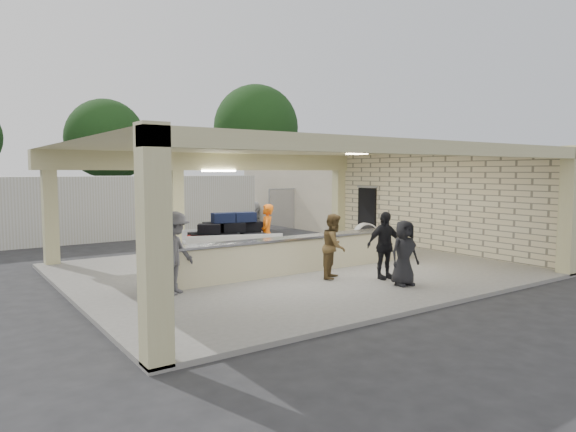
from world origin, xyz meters
TOP-DOWN VIEW (x-y plane):
  - ground at (0.00, 0.00)m, footprint 120.00×120.00m
  - pavilion at (0.21, 0.66)m, footprint 12.01×10.00m
  - baggage_counter at (0.00, -0.50)m, footprint 8.20×0.58m
  - luggage_cart at (-1.37, 1.27)m, footprint 3.09×2.47m
  - drum_fan at (4.07, 1.29)m, footprint 0.91×0.50m
  - baggage_handler at (-0.20, 1.04)m, footprint 0.68×0.74m
  - passenger_a at (0.11, -1.73)m, footprint 0.86×0.78m
  - passenger_b at (1.12, -2.52)m, footprint 1.06×0.53m
  - passenger_c at (-3.95, -1.00)m, footprint 1.25×0.98m
  - passenger_d at (0.96, -3.35)m, footprint 0.81×0.40m
  - car_white_a at (8.48, 13.63)m, footprint 5.37×2.65m
  - car_white_b at (12.53, 13.94)m, footprint 5.25×2.52m
  - car_dark at (7.60, 14.46)m, footprint 4.14×3.06m
  - container_white at (-1.71, 10.52)m, footprint 12.32×2.74m
  - fence at (11.00, 9.00)m, footprint 12.06×0.06m
  - tree_mid at (2.32, 26.16)m, footprint 6.00×5.60m
  - tree_right at (14.32, 25.16)m, footprint 7.20×7.00m
  - adjacent_building at (9.50, 10.00)m, footprint 6.00×8.00m

SIDE VIEW (x-z plane):
  - ground at x=0.00m, z-range 0.00..0.00m
  - baggage_counter at x=0.00m, z-range 0.10..1.08m
  - drum_fan at x=4.07m, z-range 0.13..1.09m
  - car_dark at x=7.60m, z-range 0.00..1.31m
  - car_white_a at x=8.48m, z-range 0.00..1.52m
  - car_white_b at x=12.53m, z-range 0.00..1.59m
  - passenger_d at x=0.96m, z-range 0.10..1.69m
  - passenger_a at x=0.11m, z-range 0.10..1.78m
  - luggage_cart at x=-1.37m, z-range 0.16..1.73m
  - passenger_b at x=1.12m, z-range 0.10..1.84m
  - baggage_handler at x=-0.20m, z-range 0.10..1.89m
  - passenger_c at x=-3.95m, z-range 0.10..1.97m
  - fence at x=11.00m, z-range 0.04..2.07m
  - container_white at x=-1.71m, z-range 0.00..2.66m
  - pavilion at x=0.21m, z-range -0.43..3.12m
  - adjacent_building at x=9.50m, z-range 0.00..3.20m
  - tree_mid at x=2.32m, z-range 0.96..8.96m
  - tree_right at x=14.32m, z-range 1.21..11.21m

